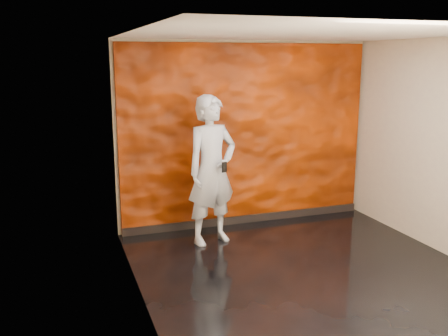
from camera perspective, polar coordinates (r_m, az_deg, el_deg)
room at (r=5.88m, az=9.70°, el=1.13°), size 4.02×4.02×2.81m
feature_wall at (r=7.63m, az=2.63°, el=3.74°), size 3.90×0.06×2.75m
baseboard at (r=7.90m, az=2.65°, el=-5.81°), size 3.90×0.04×0.12m
man at (r=6.83m, az=-1.41°, el=-0.27°), size 0.85×0.67×2.06m
phone at (r=6.59m, az=0.04°, el=0.10°), size 0.08×0.04×0.14m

